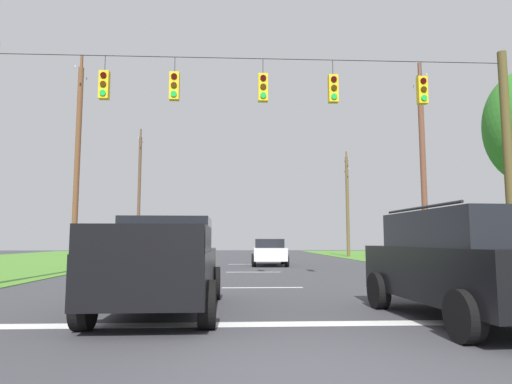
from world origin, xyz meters
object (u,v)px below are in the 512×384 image
distant_car_oncoming (424,251)px  utility_pole_mid_right (423,166)px  pickup_truck (164,264)px  utility_pole_far_left (139,194)px  suv_black (464,262)px  overhead_signal_span (256,146)px  distant_car_crossing_white (269,252)px  utility_pole_far_right (347,203)px  utility_pole_mid_left (77,162)px

distant_car_oncoming → utility_pole_mid_right: size_ratio=0.39×
pickup_truck → utility_pole_far_left: size_ratio=0.49×
distant_car_oncoming → utility_pole_far_left: utility_pole_far_left is taller
suv_black → pickup_truck: bearing=165.0°
overhead_signal_span → suv_black: overhead_signal_span is taller
distant_car_oncoming → utility_pole_mid_right: (-1.26, -3.28, 4.65)m
overhead_signal_span → pickup_truck: (-2.18, -5.10, -3.60)m
distant_car_crossing_white → utility_pole_far_right: size_ratio=0.46×
pickup_truck → distant_car_oncoming: (12.97, 17.35, -0.18)m
suv_black → utility_pole_far_right: utility_pole_far_right is taller
utility_pole_mid_right → utility_pole_far_right: (-0.24, 15.49, -0.75)m
overhead_signal_span → utility_pole_far_left: 25.60m
pickup_truck → suv_black: (5.62, -1.51, 0.09)m
overhead_signal_span → distant_car_oncoming: bearing=48.6°
utility_pole_far_left → utility_pole_mid_right: bearing=-39.2°
suv_black → distant_car_crossing_white: 18.15m
pickup_truck → utility_pole_mid_right: 18.84m
overhead_signal_span → utility_pole_far_right: utility_pole_far_right is taller
distant_car_oncoming → utility_pole_mid_left: 20.44m
utility_pole_mid_right → utility_pole_far_right: utility_pole_mid_right is taller
overhead_signal_span → utility_pole_far_left: bearing=110.4°
distant_car_oncoming → utility_pole_mid_left: (-19.53, -3.91, 4.60)m
utility_pole_mid_right → overhead_signal_span: bearing=-136.7°
utility_pole_far_left → pickup_truck: bearing=-77.0°
utility_pole_mid_right → utility_pole_far_left: utility_pole_mid_right is taller
utility_pole_far_right → utility_pole_mid_left: size_ratio=0.85×
suv_black → utility_pole_mid_left: 19.76m
overhead_signal_span → utility_pole_far_left: size_ratio=1.58×
utility_pole_far_right → distant_car_crossing_white: bearing=-121.5°
utility_pole_mid_right → distant_car_crossing_white: bearing=163.4°
suv_black → utility_pole_far_left: utility_pole_far_left is taller
pickup_truck → distant_car_crossing_white: bearing=78.1°
distant_car_crossing_white → utility_pole_mid_left: (-10.05, -3.08, 4.60)m
distant_car_oncoming → utility_pole_mid_right: bearing=-110.9°
suv_black → utility_pole_far_left: (-12.34, 30.59, 4.34)m
pickup_truck → distant_car_crossing_white: pickup_truck is taller
suv_black → distant_car_oncoming: suv_black is taller
pickup_truck → distant_car_oncoming: bearing=53.2°
distant_car_crossing_white → utility_pole_mid_right: size_ratio=0.39×
suv_black → utility_pole_far_right: (5.85, 31.06, 3.63)m
pickup_truck → utility_pole_mid_left: 15.59m
utility_pole_mid_right → utility_pole_far_right: 15.51m
overhead_signal_span → pickup_truck: overhead_signal_span is taller
suv_black → utility_pole_far_left: bearing=112.0°
overhead_signal_span → utility_pole_mid_right: bearing=43.3°
pickup_truck → utility_pole_far_right: 31.92m
utility_pole_mid_right → distant_car_oncoming: bearing=69.1°
utility_pole_mid_right → utility_pole_far_left: (-18.43, 15.02, -0.03)m
utility_pole_mid_right → utility_pole_mid_left: utility_pole_mid_right is taller
utility_pole_far_left → suv_black: bearing=-68.0°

